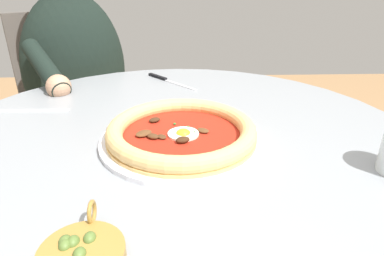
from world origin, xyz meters
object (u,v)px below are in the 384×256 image
Objects in this scene: dining_table at (176,190)px; fork_utensil at (32,110)px; pizza_on_plate at (182,133)px; diner_person at (83,117)px; steak_knife at (165,79)px; olive_pan at (82,253)px; cafe_chair_diner at (72,103)px.

fork_utensil is (-0.16, -0.36, 0.14)m from dining_table.
diner_person is (-0.64, -0.40, -0.23)m from pizza_on_plate.
dining_table is at bearing 31.68° from diner_person.
steak_knife is 0.46m from diner_person.
dining_table is 0.89× the size of diner_person.
diner_person is at bearing -121.99° from steak_knife.
olive_pan is at bearing 15.97° from diner_person.
diner_person is (-0.95, -0.27, -0.23)m from olive_pan.
olive_pan is (0.31, -0.12, -0.01)m from pizza_on_plate.
pizza_on_plate is at bearing 31.52° from cafe_chair_diner.
steak_knife is at bearing 174.46° from olive_pan.
pizza_on_plate is 0.41m from fork_utensil.
olive_pan is 0.72× the size of fork_utensil.
steak_knife is 0.18× the size of cafe_chair_diner.
diner_person is at bearing -164.03° from olive_pan.
dining_table is 1.16× the size of cafe_chair_diner.
olive_pan is 0.11× the size of diner_person.
dining_table is 3.21× the size of pizza_on_plate.
dining_table is at bearing -149.57° from pizza_on_plate.
diner_person reaches higher than olive_pan.
fork_utensil is at bearing 2.71° from diner_person.
diner_person is at bearing 30.93° from cafe_chair_diner.
dining_table is 0.38m from olive_pan.
diner_person is 1.30× the size of cafe_chair_diner.
pizza_on_plate and olive_pan have the same top height.
pizza_on_plate reaches higher than fork_utensil.
pizza_on_plate is at bearing 6.97° from steak_knife.
pizza_on_plate is at bearing 31.64° from diner_person.
dining_table is 6.39× the size of steak_knife.
steak_knife is at bearing -174.65° from dining_table.
fork_utensil is (-0.49, -0.25, -0.01)m from olive_pan.
olive_pan is 1.01m from diner_person.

